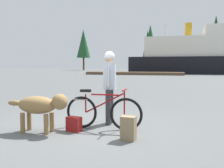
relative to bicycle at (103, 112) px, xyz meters
The scene contains 13 objects.
ground_plane 0.55m from the bicycle, behind, with size 160.00×160.00×0.00m, color #595B5B.
bicycle is the anchor object (origin of this frame).
person_cyclist 0.87m from the bicycle, 88.49° to the left, with size 0.32×0.53×1.79m.
dog 1.36m from the bicycle, 154.17° to the right, with size 1.42×0.44×0.85m.
backpack 0.97m from the bicycle, 42.26° to the right, with size 0.28×0.20×0.47m, color #8C7251.
handbag_pannier 0.69m from the bicycle, 149.99° to the right, with size 0.32×0.18×0.32m, color maroon.
dock_pier 30.41m from the bicycle, 97.98° to the left, with size 13.99×2.87×0.40m, color brown.
ferry_boat 38.27m from the bicycle, 80.09° to the left, with size 24.51×7.92×8.31m.
sailboat_moored 42.41m from the bicycle, 90.55° to the left, with size 7.01×1.96×9.10m.
pine_tree_far_left 61.02m from the bicycle, 111.54° to the left, with size 3.60×3.60×10.73m.
pine_tree_center 56.19m from the bicycle, 94.68° to the left, with size 3.89×3.89×11.20m.
pine_tree_far_right 58.12m from the bicycle, 79.54° to the left, with size 4.17×4.17×12.85m.
pine_tree_mid_back 64.90m from the bicycle, 95.47° to the left, with size 3.07×3.07×11.01m.
Camera 1 is at (1.95, -5.20, 1.46)m, focal length 39.27 mm.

